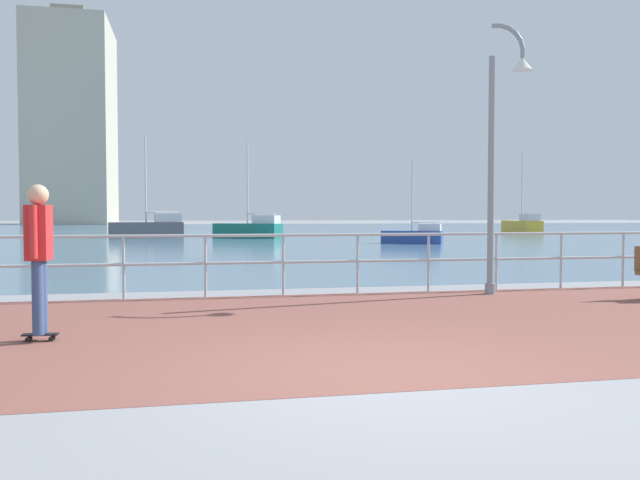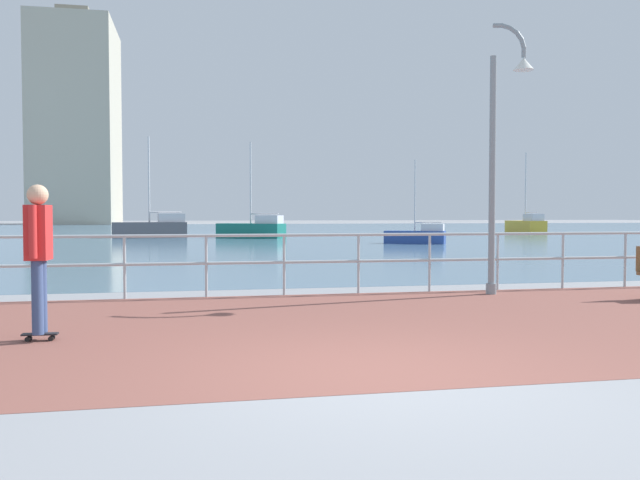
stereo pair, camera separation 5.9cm
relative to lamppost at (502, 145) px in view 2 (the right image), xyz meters
name	(u,v)px [view 2 (the right image)]	position (x,y,z in m)	size (l,w,h in m)	color
ground	(215,236)	(-3.90, 34.72, -2.74)	(220.00, 220.00, 0.00)	gray
brick_paving	(319,325)	(-3.90, -2.58, -2.74)	(28.00, 6.60, 0.01)	brown
harbor_water	(211,231)	(-3.90, 45.72, -2.74)	(180.00, 88.00, 0.00)	slate
waterfront_railing	(284,253)	(-3.90, 0.72, -1.96)	(25.25, 0.06, 1.13)	#B2BCC1
lamppost	(502,145)	(0.00, 0.00, 0.00)	(0.67, 0.65, 4.95)	gray
skateboarder	(39,247)	(-7.30, -2.98, -1.64)	(0.40, 0.55, 1.82)	black
sailboat_yellow	(417,236)	(5.60, 20.05, -2.34)	(3.08, 2.26, 4.22)	#284799
sailboat_blue	(253,229)	(-1.79, 29.30, -2.17)	(4.28, 3.39, 5.96)	#197266
sailboat_red	(526,225)	(20.54, 36.26, -2.13)	(1.63, 4.60, 6.37)	gold
sailboat_ivory	(152,228)	(-8.00, 31.57, -2.13)	(4.70, 1.99, 6.41)	#595960
tower_glass	(77,124)	(-22.53, 93.58, 12.50)	(11.56, 16.40, 32.13)	#B2AD99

